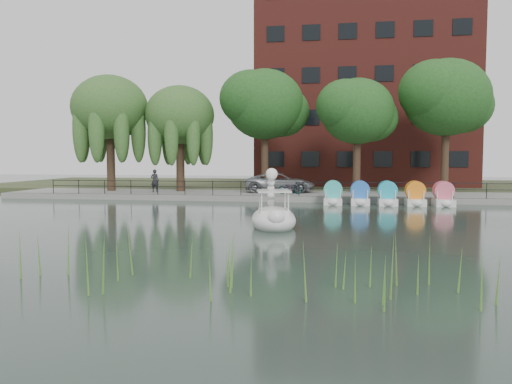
% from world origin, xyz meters
% --- Properties ---
extents(ground_plane, '(120.00, 120.00, 0.00)m').
position_xyz_m(ground_plane, '(0.00, 0.00, 0.00)').
color(ground_plane, '#364541').
extents(promenade, '(40.00, 6.00, 0.40)m').
position_xyz_m(promenade, '(0.00, 16.00, 0.20)').
color(promenade, gray).
rests_on(promenade, ground_plane).
extents(kerb, '(40.00, 0.25, 0.40)m').
position_xyz_m(kerb, '(0.00, 13.05, 0.20)').
color(kerb, gray).
rests_on(kerb, ground_plane).
extents(land_strip, '(60.00, 22.00, 0.36)m').
position_xyz_m(land_strip, '(0.00, 30.00, 0.18)').
color(land_strip, '#47512D').
rests_on(land_strip, ground_plane).
extents(railing, '(32.00, 0.05, 1.00)m').
position_xyz_m(railing, '(0.00, 13.25, 1.15)').
color(railing, black).
rests_on(railing, promenade).
extents(apartment_building, '(20.00, 10.07, 18.00)m').
position_xyz_m(apartment_building, '(7.00, 29.97, 9.36)').
color(apartment_building, '#4C1E16').
rests_on(apartment_building, land_strip).
extents(willow_left, '(5.88, 5.88, 9.01)m').
position_xyz_m(willow_left, '(-13.00, 16.50, 6.87)').
color(willow_left, '#473323').
rests_on(willow_left, promenade).
extents(willow_mid, '(5.32, 5.32, 8.15)m').
position_xyz_m(willow_mid, '(-7.50, 17.00, 6.25)').
color(willow_mid, '#473323').
rests_on(willow_mid, promenade).
extents(broadleaf_center, '(6.00, 6.00, 9.25)m').
position_xyz_m(broadleaf_center, '(-1.00, 18.00, 7.06)').
color(broadleaf_center, '#473323').
rests_on(broadleaf_center, promenade).
extents(broadleaf_right, '(5.40, 5.40, 8.32)m').
position_xyz_m(broadleaf_right, '(6.00, 17.50, 6.39)').
color(broadleaf_right, '#473323').
rests_on(broadleaf_right, promenade).
extents(broadleaf_far, '(6.30, 6.30, 9.71)m').
position_xyz_m(broadleaf_far, '(12.50, 18.50, 7.40)').
color(broadleaf_far, '#473323').
rests_on(broadleaf_far, promenade).
extents(minivan, '(3.47, 6.31, 1.68)m').
position_xyz_m(minivan, '(0.30, 16.66, 1.24)').
color(minivan, gray).
rests_on(minivan, promenade).
extents(bicycle, '(1.12, 1.82, 1.00)m').
position_xyz_m(bicycle, '(1.22, 15.08, 0.90)').
color(bicycle, gray).
rests_on(bicycle, promenade).
extents(pedestrian, '(0.71, 0.48, 1.98)m').
position_xyz_m(pedestrian, '(-9.02, 15.43, 1.39)').
color(pedestrian, black).
rests_on(pedestrian, promenade).
extents(swan_boat, '(2.47, 3.33, 2.55)m').
position_xyz_m(swan_boat, '(1.78, 0.67, 0.56)').
color(swan_boat, white).
rests_on(swan_boat, ground_plane).
extents(pedal_boat_row, '(7.95, 1.70, 1.40)m').
position_xyz_m(pedal_boat_row, '(7.68, 11.92, 0.61)').
color(pedal_boat_row, white).
rests_on(pedal_boat_row, ground_plane).
extents(reed_bank, '(24.00, 2.40, 1.20)m').
position_xyz_m(reed_bank, '(2.00, -9.50, 0.60)').
color(reed_bank, '#669938').
rests_on(reed_bank, ground_plane).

